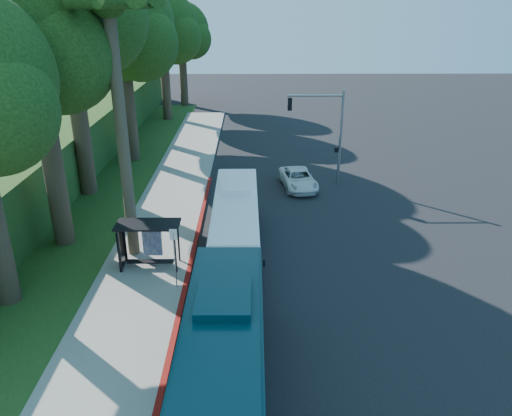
{
  "coord_description": "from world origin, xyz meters",
  "views": [
    {
      "loc": [
        -1.76,
        -25.8,
        12.96
      ],
      "look_at": [
        -1.51,
        1.0,
        1.7
      ],
      "focal_mm": 35.0,
      "sensor_mm": 36.0,
      "label": 1
    }
  ],
  "objects_px": {
    "bus_shelter": "(144,236)",
    "white_bus": "(236,224)",
    "teal_bus": "(222,378)",
    "pickup": "(298,179)"
  },
  "relations": [
    {
      "from": "bus_shelter",
      "to": "pickup",
      "type": "xyz_separation_m",
      "value": [
        8.94,
        11.83,
        -1.13
      ]
    },
    {
      "from": "bus_shelter",
      "to": "pickup",
      "type": "distance_m",
      "value": 14.88
    },
    {
      "from": "bus_shelter",
      "to": "teal_bus",
      "type": "bearing_deg",
      "value": -66.54
    },
    {
      "from": "white_bus",
      "to": "pickup",
      "type": "relative_size",
      "value": 2.3
    },
    {
      "from": "bus_shelter",
      "to": "white_bus",
      "type": "height_order",
      "value": "white_bus"
    },
    {
      "from": "white_bus",
      "to": "pickup",
      "type": "distance_m",
      "value": 10.96
    },
    {
      "from": "white_bus",
      "to": "teal_bus",
      "type": "xyz_separation_m",
      "value": [
        -0.11,
        -12.21,
        0.2
      ]
    },
    {
      "from": "teal_bus",
      "to": "white_bus",
      "type": "bearing_deg",
      "value": 89.83
    },
    {
      "from": "bus_shelter",
      "to": "white_bus",
      "type": "relative_size",
      "value": 0.29
    },
    {
      "from": "teal_bus",
      "to": "pickup",
      "type": "height_order",
      "value": "teal_bus"
    }
  ]
}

